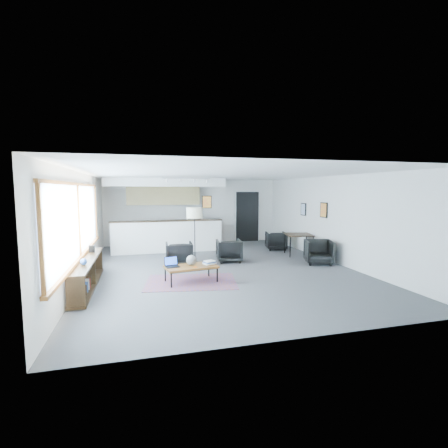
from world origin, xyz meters
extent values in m
cube|color=#454548|center=(0.00, 0.00, -0.01)|extent=(7.00, 9.00, 0.01)
cube|color=white|center=(0.00, 0.00, 2.60)|extent=(7.00, 9.00, 0.01)
cube|color=silver|center=(0.00, 4.50, 1.30)|extent=(7.00, 0.01, 2.60)
cube|color=silver|center=(0.00, -4.50, 1.30)|extent=(7.00, 0.01, 2.60)
cube|color=silver|center=(-3.50, 0.00, 1.30)|extent=(0.01, 9.00, 2.60)
cube|color=silver|center=(3.50, 0.00, 1.30)|extent=(0.01, 9.00, 2.60)
cube|color=#8CBFFF|center=(-3.47, -0.90, 1.50)|extent=(0.02, 5.80, 1.55)
cube|color=brown|center=(-3.44, -0.90, 0.70)|extent=(0.10, 5.95, 0.06)
cube|color=brown|center=(-3.45, -0.90, 2.30)|extent=(0.06, 5.95, 0.06)
cube|color=brown|center=(-3.45, -3.80, 1.50)|extent=(0.06, 0.06, 1.60)
cube|color=brown|center=(-3.45, -0.90, 1.50)|extent=(0.06, 0.06, 1.60)
cube|color=brown|center=(-3.45, 2.00, 1.50)|extent=(0.06, 0.06, 1.60)
cube|color=black|center=(-3.30, -1.00, 0.62)|extent=(0.35, 3.00, 0.05)
cube|color=black|center=(-3.30, -1.00, 0.05)|extent=(0.35, 3.00, 0.05)
cube|color=black|center=(-3.30, -2.45, 0.33)|extent=(0.33, 0.04, 0.55)
cube|color=black|center=(-3.30, -1.00, 0.33)|extent=(0.33, 0.04, 0.55)
cube|color=black|center=(-3.30, 0.45, 0.33)|extent=(0.33, 0.04, 0.55)
cube|color=#3359A5|center=(-3.30, -2.30, 0.17)|extent=(0.18, 0.04, 0.20)
cube|color=silver|center=(-3.30, -2.13, 0.18)|extent=(0.18, 0.04, 0.22)
cube|color=maroon|center=(-3.30, -1.96, 0.20)|extent=(0.18, 0.04, 0.24)
cube|color=black|center=(-3.30, -1.79, 0.17)|extent=(0.18, 0.04, 0.20)
cube|color=#3359A5|center=(-3.30, -1.62, 0.18)|extent=(0.18, 0.04, 0.22)
cube|color=silver|center=(-3.30, -1.45, 0.20)|extent=(0.18, 0.04, 0.24)
cube|color=maroon|center=(-3.30, -1.28, 0.17)|extent=(0.18, 0.04, 0.20)
cube|color=black|center=(-3.30, -1.11, 0.18)|extent=(0.18, 0.04, 0.22)
cube|color=#3359A5|center=(-3.30, -0.94, 0.20)|extent=(0.18, 0.03, 0.24)
cube|color=silver|center=(-3.30, -0.77, 0.17)|extent=(0.18, 0.03, 0.20)
cube|color=maroon|center=(-3.30, -0.60, 0.18)|extent=(0.18, 0.03, 0.22)
cube|color=black|center=(-3.30, -0.43, 0.20)|extent=(0.18, 0.04, 0.24)
cube|color=black|center=(-3.30, -0.20, 0.73)|extent=(0.14, 0.02, 0.18)
sphere|color=#264C99|center=(-3.28, -1.60, 0.71)|extent=(0.14, 0.14, 0.14)
cube|color=white|center=(-1.20, 2.70, 0.55)|extent=(3.80, 0.25, 1.10)
cube|color=black|center=(-1.20, 2.70, 1.11)|extent=(3.85, 0.32, 0.04)
cube|color=white|center=(-1.20, 4.15, 0.45)|extent=(3.80, 0.60, 0.90)
cube|color=#2D2D2D|center=(-1.20, 4.15, 0.91)|extent=(3.82, 0.62, 0.04)
cube|color=tan|center=(-1.20, 4.30, 1.95)|extent=(2.80, 0.35, 0.70)
cube|color=white|center=(-1.20, 3.60, 2.45)|extent=(4.20, 1.80, 0.30)
cube|color=black|center=(0.20, 2.71, 1.75)|extent=(0.35, 0.03, 0.45)
cube|color=orange|center=(0.20, 2.69, 1.75)|extent=(0.30, 0.01, 0.40)
cube|color=black|center=(2.30, 4.42, 1.05)|extent=(1.00, 0.12, 2.10)
cube|color=white|center=(1.78, 4.43, 1.05)|extent=(0.06, 0.10, 2.10)
cube|color=white|center=(2.82, 4.43, 1.05)|extent=(0.06, 0.10, 2.10)
cube|color=white|center=(2.30, 4.43, 2.12)|extent=(1.10, 0.10, 0.06)
cube|color=silver|center=(-0.60, 2.20, 2.56)|extent=(1.60, 0.04, 0.04)
cylinder|color=silver|center=(-1.25, 2.20, 2.48)|extent=(0.07, 0.07, 0.09)
cylinder|color=silver|center=(-0.80, 2.20, 2.48)|extent=(0.07, 0.07, 0.09)
cylinder|color=silver|center=(-0.35, 2.20, 2.48)|extent=(0.07, 0.07, 0.09)
cylinder|color=silver|center=(0.10, 2.20, 2.48)|extent=(0.07, 0.07, 0.09)
cube|color=black|center=(3.47, 0.40, 1.55)|extent=(0.03, 0.38, 0.48)
cube|color=orange|center=(3.46, 0.40, 1.55)|extent=(0.00, 0.32, 0.42)
cube|color=black|center=(3.47, 1.70, 1.50)|extent=(0.03, 0.34, 0.44)
cube|color=#859FC5|center=(3.46, 1.70, 1.50)|extent=(0.00, 0.28, 0.38)
cube|color=#5A3546|center=(-1.00, -1.16, 0.01)|extent=(2.31, 1.76, 0.01)
cube|color=brown|center=(-1.00, -1.16, 0.37)|extent=(1.29, 0.83, 0.05)
cube|color=black|center=(-1.50, -1.53, 0.18)|extent=(0.03, 0.03, 0.35)
cube|color=black|center=(-1.59, -0.98, 0.18)|extent=(0.03, 0.03, 0.35)
cube|color=black|center=(-0.40, -1.35, 0.18)|extent=(0.03, 0.03, 0.35)
cube|color=black|center=(-0.49, -0.80, 0.18)|extent=(0.03, 0.03, 0.35)
cube|color=black|center=(-0.95, -1.44, 0.34)|extent=(1.14, 0.21, 0.03)
cube|color=black|center=(-1.04, -0.89, 0.34)|extent=(1.14, 0.21, 0.03)
cube|color=black|center=(-1.43, -1.17, 0.40)|extent=(0.35, 0.28, 0.02)
cube|color=black|center=(-1.45, -1.06, 0.51)|extent=(0.32, 0.11, 0.21)
cube|color=blue|center=(-1.45, -1.06, 0.51)|extent=(0.29, 0.09, 0.18)
sphere|color=gray|center=(-0.98, -1.11, 0.51)|extent=(0.24, 0.24, 0.24)
cube|color=silver|center=(-0.54, -1.08, 0.41)|extent=(0.34, 0.31, 0.03)
cube|color=#3359A5|center=(-0.54, -1.08, 0.44)|extent=(0.31, 0.29, 0.03)
cube|color=silver|center=(-0.54, -1.11, 0.47)|extent=(0.29, 0.26, 0.03)
cube|color=#E5590C|center=(-0.92, -1.33, 0.40)|extent=(0.12, 0.12, 0.01)
imported|color=black|center=(-1.07, 0.53, 0.38)|extent=(0.78, 0.73, 0.76)
imported|color=black|center=(0.47, 0.73, 0.37)|extent=(0.80, 0.76, 0.75)
cylinder|color=black|center=(-0.57, 0.80, 0.02)|extent=(0.39, 0.39, 0.03)
cylinder|color=black|center=(-0.57, 0.80, 0.73)|extent=(0.03, 0.03, 1.40)
cylinder|color=beige|center=(-0.57, 0.80, 1.51)|extent=(0.63, 0.63, 0.31)
cube|color=black|center=(3.00, 1.11, 0.69)|extent=(1.00, 1.00, 0.04)
cylinder|color=black|center=(2.55, 0.83, 0.34)|extent=(0.04, 0.04, 0.67)
cylinder|color=black|center=(2.71, 1.56, 0.34)|extent=(0.04, 0.04, 0.67)
cylinder|color=black|center=(3.29, 0.67, 0.34)|extent=(0.04, 0.04, 0.67)
cylinder|color=black|center=(3.45, 1.40, 0.34)|extent=(0.04, 0.04, 0.67)
imported|color=black|center=(2.96, -0.22, 0.33)|extent=(0.81, 0.79, 0.67)
imported|color=black|center=(2.69, 2.25, 0.31)|extent=(0.70, 0.67, 0.61)
imported|color=black|center=(-0.02, 4.15, 1.11)|extent=(0.55, 0.34, 0.36)
camera|label=1|loc=(-2.16, -8.63, 2.18)|focal=26.00mm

